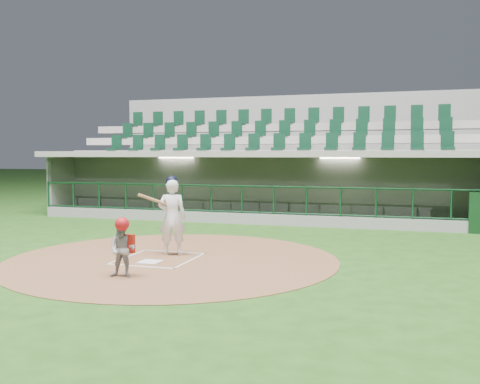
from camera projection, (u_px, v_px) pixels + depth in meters
The scene contains 8 objects.
ground at pixel (164, 257), 11.94m from camera, with size 120.00×120.00×0.00m, color #1E4614.
dirt_circle at pixel (173, 259), 11.66m from camera, with size 7.20×7.20×0.01m, color brown.
home_plate at pixel (150, 262), 11.27m from camera, with size 0.43×0.43×0.02m, color white.
batter_box_chalk at pixel (158, 259), 11.65m from camera, with size 1.55×1.80×0.01m.
dugout_structure at pixel (261, 191), 19.30m from camera, with size 16.40×3.70×3.00m.
seating_deck at pixel (277, 175), 22.23m from camera, with size 17.00×6.72×5.15m.
batter at pixel (172, 215), 12.07m from camera, with size 0.89×0.92×1.80m.
catcher at pixel (123, 247), 9.87m from camera, with size 0.55×0.46×1.12m.
Camera 1 is at (5.11, -10.78, 2.28)m, focal length 40.00 mm.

